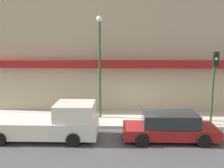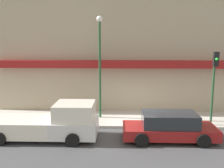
{
  "view_description": "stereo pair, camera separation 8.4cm",
  "coord_description": "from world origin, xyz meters",
  "px_view_note": "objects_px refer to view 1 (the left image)",
  "views": [
    {
      "loc": [
        -1.03,
        -13.53,
        4.84
      ],
      "look_at": [
        -1.44,
        1.3,
        2.35
      ],
      "focal_mm": 40.0,
      "sensor_mm": 36.0,
      "label": 1
    },
    {
      "loc": [
        -0.94,
        -13.52,
        4.84
      ],
      "look_at": [
        -1.44,
        1.3,
        2.35
      ],
      "focal_mm": 40.0,
      "sensor_mm": 36.0,
      "label": 2
    }
  ],
  "objects_px": {
    "parked_car": "(169,127)",
    "traffic_light": "(214,76)",
    "pickup_truck": "(50,123)",
    "fire_hydrant": "(72,118)",
    "street_lamp": "(100,56)"
  },
  "relations": [
    {
      "from": "parked_car",
      "to": "traffic_light",
      "type": "distance_m",
      "value": 4.08
    },
    {
      "from": "fire_hydrant",
      "to": "traffic_light",
      "type": "bearing_deg",
      "value": -1.56
    },
    {
      "from": "pickup_truck",
      "to": "traffic_light",
      "type": "relative_size",
      "value": 1.35
    },
    {
      "from": "pickup_truck",
      "to": "traffic_light",
      "type": "distance_m",
      "value": 9.24
    },
    {
      "from": "pickup_truck",
      "to": "parked_car",
      "type": "xyz_separation_m",
      "value": [
        6.01,
        0.0,
        -0.12
      ]
    },
    {
      "from": "parked_car",
      "to": "street_lamp",
      "type": "distance_m",
      "value": 5.93
    },
    {
      "from": "pickup_truck",
      "to": "street_lamp",
      "type": "distance_m",
      "value": 5.09
    },
    {
      "from": "fire_hydrant",
      "to": "street_lamp",
      "type": "bearing_deg",
      "value": 34.92
    },
    {
      "from": "fire_hydrant",
      "to": "street_lamp",
      "type": "relative_size",
      "value": 0.09
    },
    {
      "from": "parked_car",
      "to": "traffic_light",
      "type": "height_order",
      "value": "traffic_light"
    },
    {
      "from": "fire_hydrant",
      "to": "traffic_light",
      "type": "xyz_separation_m",
      "value": [
        8.07,
        -0.22,
        2.55
      ]
    },
    {
      "from": "parked_car",
      "to": "fire_hydrant",
      "type": "xyz_separation_m",
      "value": [
        -5.31,
        2.12,
        -0.24
      ]
    },
    {
      "from": "pickup_truck",
      "to": "parked_car",
      "type": "relative_size",
      "value": 1.22
    },
    {
      "from": "parked_car",
      "to": "traffic_light",
      "type": "xyz_separation_m",
      "value": [
        2.76,
        1.9,
        2.32
      ]
    },
    {
      "from": "fire_hydrant",
      "to": "traffic_light",
      "type": "height_order",
      "value": "traffic_light"
    }
  ]
}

